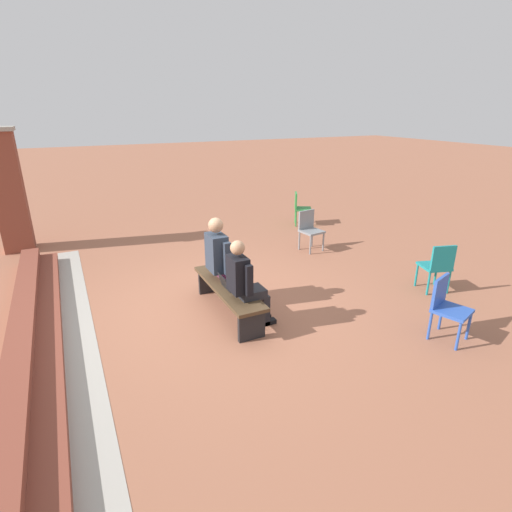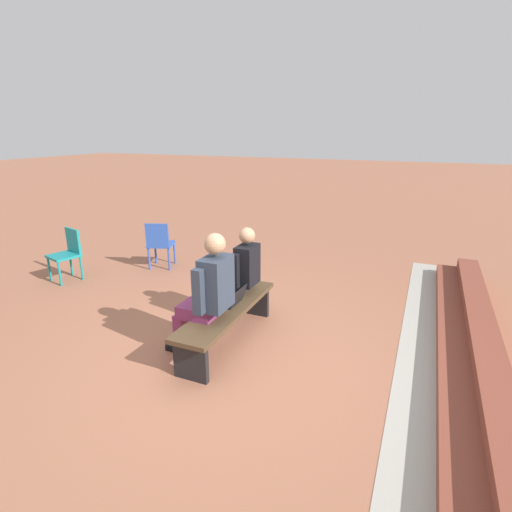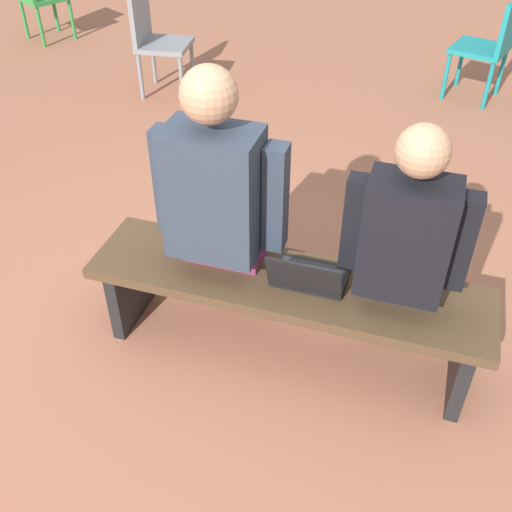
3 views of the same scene
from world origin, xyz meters
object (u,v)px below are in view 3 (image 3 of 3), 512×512
bench (286,295)px  person_adult (224,204)px  person_student (404,247)px  laptop (308,276)px  plastic_chair_far_left (155,37)px  plastic_chair_by_pillar (491,43)px

bench → person_adult: 0.50m
person_adult → person_student: bearing=179.5°
person_adult → laptop: (-0.41, 0.08, -0.24)m
person_student → plastic_chair_far_left: size_ratio=1.52×
person_adult → plastic_chair_far_left: 3.03m
plastic_chair_by_pillar → plastic_chair_far_left: (2.70, 0.71, 0.00)m
person_student → plastic_chair_far_left: bearing=-47.6°
laptop → plastic_chair_far_left: (1.98, -2.65, -0.02)m
person_student → plastic_chair_by_pillar: person_student is taller
bench → person_student: person_student is taller
bench → plastic_chair_far_left: plastic_chair_far_left is taller
bench → laptop: size_ratio=5.63×
laptop → plastic_chair_far_left: size_ratio=0.38×
person_student → laptop: size_ratio=4.00×
laptop → bench: bearing=-7.2°
bench → person_student: bearing=-172.3°
plastic_chair_by_pillar → laptop: bearing=78.0°
laptop → plastic_chair_far_left: plastic_chair_far_left is taller
plastic_chair_by_pillar → plastic_chair_far_left: bearing=14.8°
bench → plastic_chair_far_left: size_ratio=2.14×
bench → laptop: laptop is taller
laptop → plastic_chair_by_pillar: bearing=-102.0°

